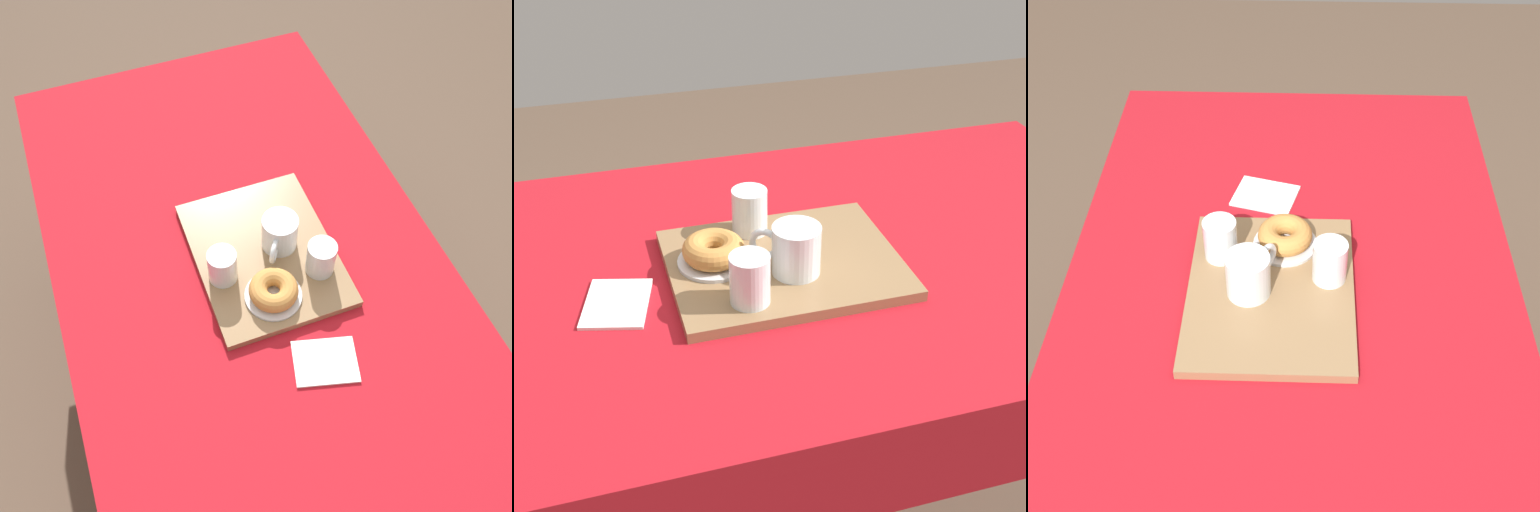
{
  "view_description": "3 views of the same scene",
  "coord_description": "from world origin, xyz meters",
  "views": [
    {
      "loc": [
        -0.74,
        0.25,
        1.92
      ],
      "look_at": [
        -0.06,
        -0.01,
        0.84
      ],
      "focal_mm": 40.68,
      "sensor_mm": 36.0,
      "label": 1
    },
    {
      "loc": [
        -0.35,
        -1.07,
        1.5
      ],
      "look_at": [
        -0.05,
        -0.04,
        0.8
      ],
      "focal_mm": 50.71,
      "sensor_mm": 36.0,
      "label": 2
    },
    {
      "loc": [
        0.93,
        0.02,
        1.81
      ],
      "look_at": [
        -0.1,
        -0.02,
        0.81
      ],
      "focal_mm": 50.57,
      "sensor_mm": 36.0,
      "label": 3
    }
  ],
  "objects": [
    {
      "name": "dining_table",
      "position": [
        0.0,
        0.0,
        0.68
      ],
      "size": [
        1.52,
        0.9,
        0.77
      ],
      "color": "#A8141E",
      "rests_on": "ground"
    },
    {
      "name": "serving_tray",
      "position": [
        -0.02,
        -0.04,
        0.78
      ],
      "size": [
        0.41,
        0.32,
        0.02
      ],
      "primitive_type": "cube",
      "color": "olive",
      "rests_on": "dining_table"
    },
    {
      "name": "tea_mug_left",
      "position": [
        -0.02,
        -0.08,
        0.84
      ],
      "size": [
        0.12,
        0.1,
        0.09
      ],
      "color": "white",
      "rests_on": "serving_tray"
    },
    {
      "name": "water_glass_near",
      "position": [
        -0.11,
        -0.14,
        0.83
      ],
      "size": [
        0.07,
        0.07,
        0.09
      ],
      "color": "white",
      "rests_on": "serving_tray"
    },
    {
      "name": "water_glass_far",
      "position": [
        -0.06,
        0.07,
        0.83
      ],
      "size": [
        0.07,
        0.07,
        0.09
      ],
      "color": "white",
      "rests_on": "serving_tray"
    },
    {
      "name": "donut_plate_left",
      "position": [
        -0.15,
        -0.02,
        0.8
      ],
      "size": [
        0.13,
        0.13,
        0.01
      ],
      "primitive_type": "cylinder",
      "color": "silver",
      "rests_on": "serving_tray"
    },
    {
      "name": "sugar_donut_left",
      "position": [
        -0.15,
        -0.02,
        0.82
      ],
      "size": [
        0.11,
        0.11,
        0.04
      ],
      "primitive_type": "torus",
      "color": "#BC7F3D",
      "rests_on": "donut_plate_left"
    },
    {
      "name": "paper_napkin",
      "position": [
        -0.32,
        -0.06,
        0.78
      ],
      "size": [
        0.14,
        0.16,
        0.01
      ],
      "primitive_type": "cube",
      "rotation": [
        0.0,
        0.0,
        -0.26
      ],
      "color": "white",
      "rests_on": "dining_table"
    }
  ]
}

